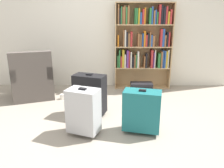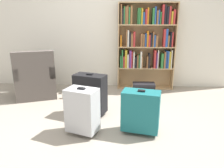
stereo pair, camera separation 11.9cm
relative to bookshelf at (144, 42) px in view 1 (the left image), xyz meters
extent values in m
plane|color=#9E9384|center=(-0.77, -1.80, -0.97)|extent=(9.36, 9.36, 0.00)
cube|color=silver|center=(-0.77, 0.19, 0.33)|extent=(5.35, 0.10, 2.60)
cube|color=tan|center=(-0.57, -0.01, -0.10)|extent=(0.02, 0.25, 1.73)
cube|color=tan|center=(0.56, -0.01, -0.10)|extent=(0.02, 0.25, 1.73)
cube|color=tan|center=(0.00, 0.11, -0.10)|extent=(1.15, 0.02, 1.73)
cube|color=tan|center=(0.00, -0.01, -0.96)|extent=(1.11, 0.23, 0.02)
cube|color=tan|center=(0.00, -0.01, -0.52)|extent=(1.11, 0.23, 0.02)
cube|color=tan|center=(0.00, -0.01, -0.09)|extent=(1.11, 0.23, 0.02)
cube|color=tan|center=(0.00, -0.01, 0.34)|extent=(1.11, 0.23, 0.02)
cube|color=tan|center=(0.00, -0.01, 0.76)|extent=(1.11, 0.23, 0.02)
cube|color=#2D7238|center=(-0.52, -0.04, -0.39)|extent=(0.02, 0.18, 0.25)
cube|color=#2D7238|center=(-0.48, -0.03, -0.33)|extent=(0.03, 0.20, 0.36)
cube|color=#B22D2D|center=(-0.45, -0.04, -0.40)|extent=(0.03, 0.18, 0.23)
cube|color=gold|center=(-0.41, -0.03, -0.33)|extent=(0.04, 0.20, 0.36)
cube|color=silver|center=(-0.37, -0.04, -0.38)|extent=(0.03, 0.18, 0.27)
cube|color=#66337F|center=(-0.32, -0.04, -0.34)|extent=(0.04, 0.17, 0.35)
cube|color=#B22D2D|center=(-0.29, -0.04, -0.34)|extent=(0.02, 0.17, 0.34)
cube|color=silver|center=(-0.25, -0.03, -0.35)|extent=(0.03, 0.20, 0.32)
cube|color=black|center=(-0.21, -0.04, -0.40)|extent=(0.03, 0.17, 0.23)
cube|color=brown|center=(-0.17, -0.02, -0.38)|extent=(0.03, 0.21, 0.27)
cube|color=#2D7238|center=(-0.14, -0.05, -0.38)|extent=(0.02, 0.16, 0.27)
cube|color=silver|center=(-0.11, -0.04, -0.35)|extent=(0.03, 0.16, 0.34)
cube|color=brown|center=(-0.08, -0.04, -0.40)|extent=(0.02, 0.17, 0.23)
cube|color=brown|center=(0.02, -0.03, -0.39)|extent=(0.03, 0.19, 0.24)
cube|color=black|center=(0.06, -0.03, -0.37)|extent=(0.03, 0.19, 0.29)
cube|color=#B22D2D|center=(0.17, -0.03, -0.33)|extent=(0.04, 0.19, 0.36)
cube|color=#66337F|center=(0.21, -0.05, -0.35)|extent=(0.02, 0.16, 0.32)
cube|color=silver|center=(0.23, -0.05, -0.33)|extent=(0.02, 0.15, 0.37)
cube|color=#2D7238|center=(0.32, -0.03, -0.36)|extent=(0.04, 0.18, 0.30)
cube|color=brown|center=(0.37, -0.04, -0.35)|extent=(0.03, 0.18, 0.33)
cube|color=#264C99|center=(0.40, -0.02, -0.33)|extent=(0.02, 0.21, 0.36)
cube|color=#264C99|center=(0.44, -0.05, -0.34)|extent=(0.03, 0.16, 0.35)
cube|color=gold|center=(0.47, -0.03, -0.34)|extent=(0.03, 0.20, 0.34)
cube|color=silver|center=(0.50, -0.04, -0.33)|extent=(0.02, 0.18, 0.37)
cube|color=orange|center=(-0.52, -0.05, 0.03)|extent=(0.03, 0.15, 0.22)
cube|color=brown|center=(-0.41, -0.05, 0.08)|extent=(0.02, 0.15, 0.33)
cube|color=silver|center=(-0.37, -0.03, 0.08)|extent=(0.03, 0.20, 0.32)
cube|color=black|center=(-0.34, -0.02, 0.06)|extent=(0.03, 0.21, 0.28)
cube|color=brown|center=(-0.30, -0.03, 0.05)|extent=(0.04, 0.18, 0.26)
cube|color=#B22D2D|center=(-0.25, -0.05, 0.07)|extent=(0.04, 0.15, 0.29)
cube|color=brown|center=(-0.11, -0.04, 0.05)|extent=(0.04, 0.17, 0.26)
cube|color=brown|center=(-0.07, -0.05, 0.04)|extent=(0.03, 0.16, 0.24)
cube|color=#264C99|center=(-0.03, -0.04, 0.05)|extent=(0.02, 0.18, 0.26)
cube|color=orange|center=(0.01, -0.04, 0.07)|extent=(0.03, 0.18, 0.31)
cube|color=#B22D2D|center=(0.04, -0.05, 0.04)|extent=(0.04, 0.16, 0.23)
cube|color=black|center=(0.08, -0.05, 0.05)|extent=(0.03, 0.16, 0.26)
cube|color=brown|center=(0.12, -0.03, 0.07)|extent=(0.03, 0.19, 0.30)
cube|color=#264C99|center=(0.15, -0.03, 0.03)|extent=(0.03, 0.20, 0.23)
cube|color=brown|center=(0.19, -0.02, 0.03)|extent=(0.04, 0.20, 0.22)
cube|color=#B22D2D|center=(0.33, -0.06, 0.09)|extent=(0.04, 0.14, 0.35)
cube|color=#264C99|center=(0.38, -0.04, 0.09)|extent=(0.04, 0.18, 0.35)
cube|color=brown|center=(0.42, -0.02, 0.03)|extent=(0.03, 0.21, 0.23)
cube|color=black|center=(0.46, -0.05, 0.06)|extent=(0.03, 0.14, 0.28)
cube|color=#B22D2D|center=(0.49, -0.05, 0.06)|extent=(0.03, 0.16, 0.29)
cube|color=brown|center=(-0.52, -0.02, 0.54)|extent=(0.03, 0.21, 0.37)
cube|color=black|center=(-0.49, -0.04, 0.50)|extent=(0.03, 0.17, 0.29)
cube|color=#2D7238|center=(-0.46, -0.06, 0.52)|extent=(0.02, 0.14, 0.33)
cube|color=brown|center=(-0.43, -0.04, 0.52)|extent=(0.03, 0.17, 0.32)
cube|color=brown|center=(-0.40, -0.05, 0.53)|extent=(0.03, 0.15, 0.35)
cube|color=#2D7238|center=(-0.36, -0.03, 0.51)|extent=(0.03, 0.19, 0.32)
cube|color=brown|center=(-0.32, -0.04, 0.53)|extent=(0.04, 0.18, 0.34)
cube|color=#2D7238|center=(-0.19, -0.02, 0.50)|extent=(0.02, 0.21, 0.30)
cube|color=#2D7238|center=(-0.16, -0.05, 0.51)|extent=(0.03, 0.14, 0.30)
cube|color=gold|center=(-0.12, -0.04, 0.50)|extent=(0.03, 0.18, 0.30)
cube|color=#264C99|center=(-0.08, -0.05, 0.46)|extent=(0.03, 0.15, 0.22)
cube|color=#B22D2D|center=(-0.04, -0.05, 0.49)|extent=(0.03, 0.15, 0.28)
cube|color=orange|center=(-0.01, -0.05, 0.51)|extent=(0.03, 0.16, 0.31)
cube|color=#2D7238|center=(0.10, -0.02, 0.50)|extent=(0.04, 0.21, 0.30)
cube|color=#264C99|center=(0.13, -0.05, 0.52)|extent=(0.03, 0.16, 0.33)
cube|color=brown|center=(0.17, -0.02, 0.48)|extent=(0.03, 0.21, 0.26)
cube|color=#264C99|center=(0.20, -0.05, 0.49)|extent=(0.02, 0.16, 0.27)
cube|color=#2D7238|center=(0.24, -0.02, 0.47)|extent=(0.02, 0.21, 0.23)
cube|color=#B22D2D|center=(0.28, -0.03, 0.53)|extent=(0.04, 0.19, 0.36)
cube|color=black|center=(0.32, -0.02, 0.53)|extent=(0.03, 0.20, 0.36)
cube|color=black|center=(0.37, -0.03, 0.52)|extent=(0.04, 0.19, 0.33)
cube|color=#B22D2D|center=(0.41, -0.03, 0.52)|extent=(0.03, 0.20, 0.33)
cube|color=gold|center=(0.45, -0.03, 0.47)|extent=(0.03, 0.19, 0.24)
cube|color=#B22D2D|center=(0.49, -0.05, 0.49)|extent=(0.04, 0.16, 0.28)
cube|color=#59514C|center=(-2.12, -0.58, -0.77)|extent=(0.90, 0.90, 0.40)
cube|color=gray|center=(-2.12, -0.58, -0.53)|extent=(0.67, 0.72, 0.08)
cube|color=#59514C|center=(-2.02, -0.85, -0.32)|extent=(0.70, 0.35, 0.50)
cube|color=#59514C|center=(-1.84, -0.48, -0.46)|extent=(0.34, 0.69, 0.22)
cube|color=#59514C|center=(-2.40, -0.68, -0.46)|extent=(0.34, 0.69, 0.22)
cylinder|color=white|center=(-1.56, -0.72, -0.92)|extent=(0.08, 0.08, 0.10)
torus|color=white|center=(-1.51, -0.72, -0.91)|extent=(0.06, 0.01, 0.06)
cube|color=black|center=(-0.06, -0.39, -0.87)|extent=(0.42, 0.23, 0.19)
cube|color=black|center=(-0.06, -0.39, -0.77)|extent=(0.43, 0.24, 0.04)
cube|color=#19666B|center=(-0.23, -1.93, -0.65)|extent=(0.52, 0.35, 0.53)
cube|color=black|center=(-0.23, -1.93, -0.38)|extent=(0.10, 0.07, 0.02)
cylinder|color=black|center=(-0.39, -1.89, -0.94)|extent=(0.06, 0.06, 0.05)
cylinder|color=black|center=(-0.07, -1.96, -0.94)|extent=(0.06, 0.06, 0.05)
cube|color=black|center=(-0.96, -1.38, -0.62)|extent=(0.53, 0.39, 0.59)
cube|color=black|center=(-0.96, -1.38, -0.32)|extent=(0.10, 0.07, 0.02)
cylinder|color=black|center=(-1.12, -1.33, -0.94)|extent=(0.06, 0.06, 0.05)
cylinder|color=black|center=(-0.80, -1.44, -0.94)|extent=(0.06, 0.06, 0.05)
cube|color=#B7BABF|center=(-0.98, -1.98, -0.63)|extent=(0.46, 0.38, 0.57)
cube|color=black|center=(-0.98, -1.98, -0.34)|extent=(0.11, 0.08, 0.02)
cylinder|color=black|center=(-1.11, -1.94, -0.94)|extent=(0.06, 0.06, 0.05)
cylinder|color=black|center=(-0.85, -2.03, -0.94)|extent=(0.06, 0.06, 0.05)
camera|label=1|loc=(-0.58, -4.58, 0.53)|focal=35.76mm
camera|label=2|loc=(-0.46, -4.58, 0.53)|focal=35.76mm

